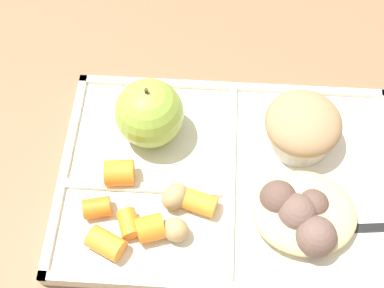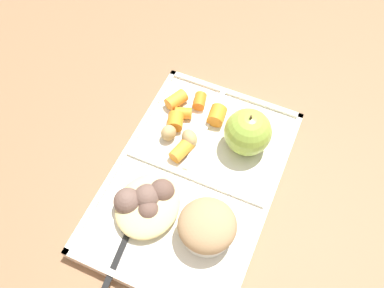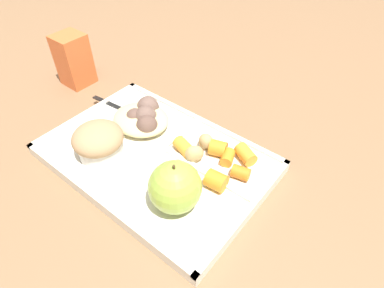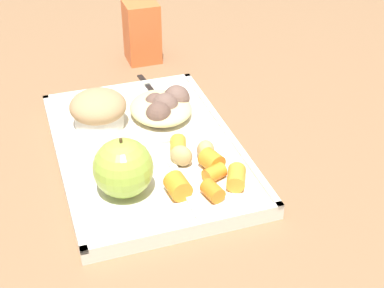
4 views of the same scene
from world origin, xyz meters
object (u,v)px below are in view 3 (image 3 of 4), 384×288
at_px(plastic_fork, 126,111).
at_px(milk_carton, 74,60).
at_px(green_apple, 175,187).
at_px(bran_muffin, 98,141).
at_px(lunch_tray, 156,159).

height_order(plastic_fork, milk_carton, milk_carton).
bearing_deg(green_apple, milk_carton, -17.52).
relative_size(plastic_fork, milk_carton, 1.36).
xyz_separation_m(green_apple, bran_muffin, (0.16, 0.00, -0.01)).
bearing_deg(lunch_tray, milk_carton, -13.39).
relative_size(bran_muffin, plastic_fork, 0.55).
bearing_deg(lunch_tray, plastic_fork, -21.65).
height_order(green_apple, bran_muffin, green_apple).
bearing_deg(milk_carton, plastic_fork, 172.88).
xyz_separation_m(bran_muffin, milk_carton, (0.22, -0.12, 0.01)).
height_order(bran_muffin, milk_carton, milk_carton).
xyz_separation_m(green_apple, plastic_fork, (0.21, -0.10, -0.03)).
distance_m(lunch_tray, green_apple, 0.11).
bearing_deg(milk_carton, bran_muffin, 151.62).
bearing_deg(green_apple, bran_muffin, 0.00).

